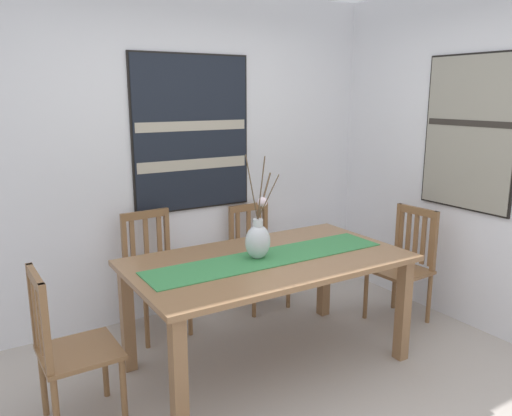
% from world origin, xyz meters
% --- Properties ---
extents(ground_plane, '(6.40, 6.40, 0.03)m').
position_xyz_m(ground_plane, '(0.00, 0.00, -0.01)').
color(ground_plane, '#B2A89E').
extents(wall_back, '(6.40, 0.12, 2.70)m').
position_xyz_m(wall_back, '(0.00, 1.86, 1.35)').
color(wall_back, silver).
rests_on(wall_back, ground_plane).
extents(dining_table, '(1.86, 1.03, 0.78)m').
position_xyz_m(dining_table, '(0.07, 0.62, 0.68)').
color(dining_table, '#8E6642').
rests_on(dining_table, ground_plane).
extents(table_runner, '(1.71, 0.36, 0.01)m').
position_xyz_m(table_runner, '(0.07, 0.62, 0.78)').
color(table_runner, '#388447').
rests_on(table_runner, dining_table).
extents(centerpiece_vase, '(0.27, 0.23, 0.72)m').
position_xyz_m(centerpiece_vase, '(0.00, 0.65, 0.92)').
color(centerpiece_vase, silver).
rests_on(centerpiece_vase, dining_table).
extents(chair_0, '(0.43, 0.43, 0.94)m').
position_xyz_m(chair_0, '(-1.24, 0.64, 0.48)').
color(chair_0, brown).
rests_on(chair_0, ground_plane).
extents(chair_1, '(0.43, 0.43, 0.89)m').
position_xyz_m(chair_1, '(0.55, 1.56, 0.46)').
color(chair_1, brown).
rests_on(chair_1, ground_plane).
extents(chair_2, '(0.45, 0.45, 0.96)m').
position_xyz_m(chair_2, '(-0.41, 1.53, 0.48)').
color(chair_2, brown).
rests_on(chair_2, ground_plane).
extents(chair_3, '(0.45, 0.45, 0.94)m').
position_xyz_m(chair_3, '(1.42, 0.64, 0.49)').
color(chair_3, brown).
rests_on(chair_3, ground_plane).
extents(painting_on_back_wall, '(1.04, 0.05, 1.29)m').
position_xyz_m(painting_on_back_wall, '(0.06, 1.79, 1.53)').
color(painting_on_back_wall, black).
extents(painting_on_side_wall, '(0.05, 0.81, 1.21)m').
position_xyz_m(painting_on_side_wall, '(1.79, 0.41, 1.55)').
color(painting_on_side_wall, black).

